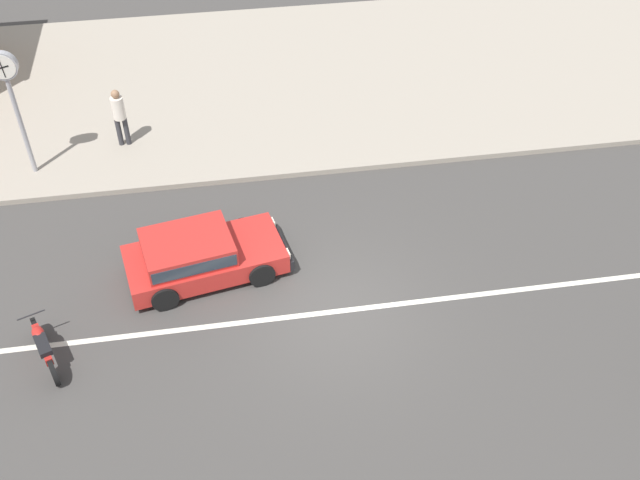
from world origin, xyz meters
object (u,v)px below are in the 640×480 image
(pedestrian_near_clock, at_px, (119,113))
(motorcycle_1, at_px, (43,346))
(hatchback_red_0, at_px, (199,254))
(street_clock, at_px, (8,83))

(pedestrian_near_clock, bearing_deg, motorcycle_1, -100.35)
(motorcycle_1, bearing_deg, hatchback_red_0, 32.25)
(hatchback_red_0, height_order, motorcycle_1, hatchback_red_0)
(hatchback_red_0, xyz_separation_m, motorcycle_1, (-3.20, -2.02, -0.17))
(street_clock, height_order, pedestrian_near_clock, street_clock)
(street_clock, relative_size, pedestrian_near_clock, 2.04)
(motorcycle_1, distance_m, pedestrian_near_clock, 7.48)
(street_clock, distance_m, pedestrian_near_clock, 2.95)
(motorcycle_1, height_order, pedestrian_near_clock, pedestrian_near_clock)
(hatchback_red_0, xyz_separation_m, street_clock, (-4.16, 4.42, 2.17))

